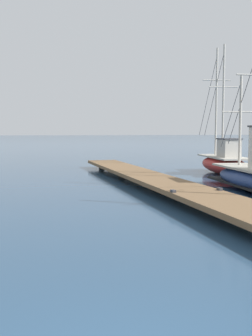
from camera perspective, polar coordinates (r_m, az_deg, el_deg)
The scene contains 2 objects.
floating_dock at distance 16.50m, azimuth 3.97°, elevation -1.61°, with size 2.43×20.30×0.53m.
fishing_boat_0 at distance 22.58m, azimuth 13.72°, elevation 0.89°, with size 2.43×7.11×7.03m.
Camera 1 is at (-0.75, -3.01, 2.35)m, focal length 42.98 mm.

